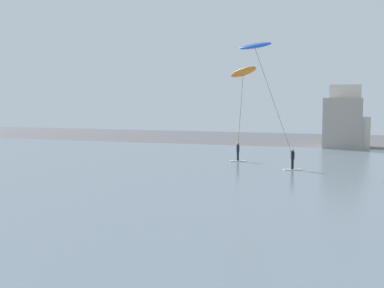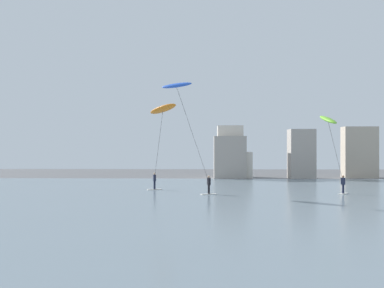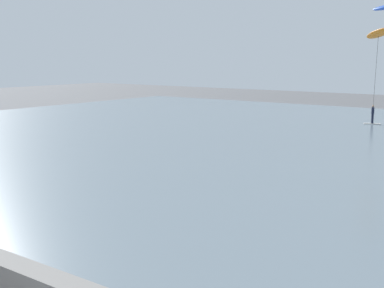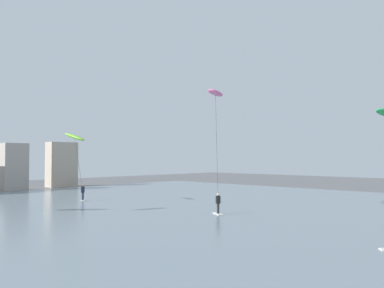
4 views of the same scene
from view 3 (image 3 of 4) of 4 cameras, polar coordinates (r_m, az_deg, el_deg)
name	(u,v)px [view 3 (image 3 of 4)]	position (r m, az deg, el deg)	size (l,w,h in m)	color
kitesurfer_orange	(378,41)	(45.24, 19.33, 10.38)	(3.40, 5.11, 8.14)	silver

